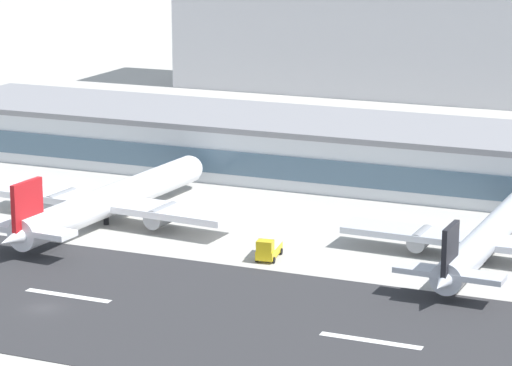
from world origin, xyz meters
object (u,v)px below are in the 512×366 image
object	(u,v)px
terminal_building	(372,152)
airliner_black_tail_gate_1	(484,241)
service_box_truck_1	(269,246)
distant_hotel_block	(370,5)
airliner_red_tail_gate_0	(107,202)

from	to	relation	value
terminal_building	airliner_black_tail_gate_1	world-z (taller)	terminal_building
airliner_black_tail_gate_1	service_box_truck_1	size ratio (longest dim) A/B	7.45
airliner_black_tail_gate_1	distant_hotel_block	bearing A→B (deg)	25.90
service_box_truck_1	terminal_building	bearing A→B (deg)	173.17
service_box_truck_1	airliner_black_tail_gate_1	bearing A→B (deg)	100.88
airliner_red_tail_gate_0	distant_hotel_block	bearing A→B (deg)	4.94
distant_hotel_block	airliner_red_tail_gate_0	size ratio (longest dim) A/B	1.86
distant_hotel_block	service_box_truck_1	bearing A→B (deg)	-77.73
terminal_building	distant_hotel_block	distance (m)	97.05
distant_hotel_block	airliner_black_tail_gate_1	distance (m)	144.25
airliner_black_tail_gate_1	airliner_red_tail_gate_0	bearing A→B (deg)	94.83
distant_hotel_block	airliner_red_tail_gate_0	bearing A→B (deg)	-89.50
terminal_building	airliner_black_tail_gate_1	size ratio (longest dim) A/B	3.59
service_box_truck_1	distant_hotel_block	bearing A→B (deg)	-175.57
terminal_building	airliner_red_tail_gate_0	size ratio (longest dim) A/B	3.22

